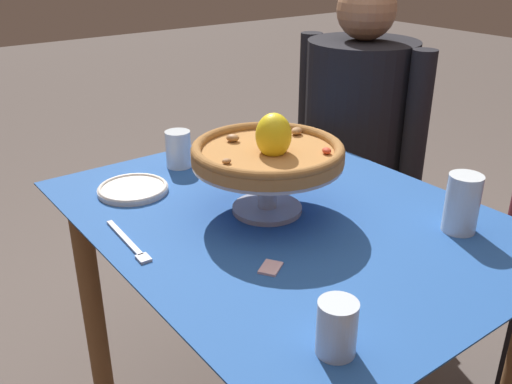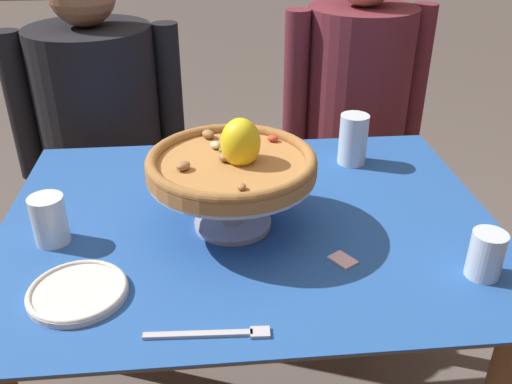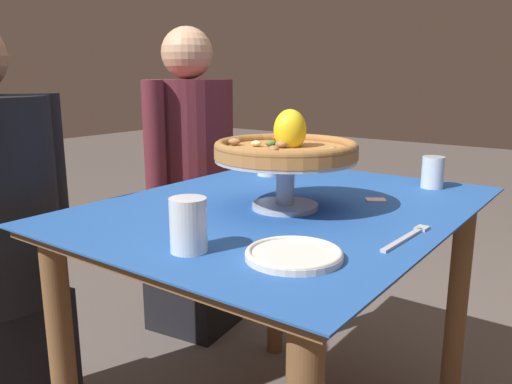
# 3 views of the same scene
# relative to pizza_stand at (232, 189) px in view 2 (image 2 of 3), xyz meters

# --- Properties ---
(dining_table) EXTENTS (1.06, 0.82, 0.74)m
(dining_table) POSITION_rel_pizza_stand_xyz_m (0.04, 0.02, -0.21)
(dining_table) COLOR brown
(dining_table) RESTS_ON ground
(pizza_stand) EXTENTS (0.34, 0.34, 0.13)m
(pizza_stand) POSITION_rel_pizza_stand_xyz_m (0.00, 0.00, 0.00)
(pizza_stand) COLOR #B7B7C1
(pizza_stand) RESTS_ON dining_table
(pizza) EXTENTS (0.34, 0.34, 0.11)m
(pizza) POSITION_rel_pizza_stand_xyz_m (0.00, 0.00, 0.06)
(pizza) COLOR #AD753D
(pizza) RESTS_ON pizza_stand
(water_glass_front_right) EXTENTS (0.06, 0.06, 0.09)m
(water_glass_front_right) POSITION_rel_pizza_stand_xyz_m (0.45, -0.22, -0.05)
(water_glass_front_right) COLOR silver
(water_glass_front_right) RESTS_ON dining_table
(water_glass_back_right) EXTENTS (0.07, 0.07, 0.13)m
(water_glass_back_right) POSITION_rel_pizza_stand_xyz_m (0.33, 0.28, -0.03)
(water_glass_back_right) COLOR silver
(water_glass_back_right) RESTS_ON dining_table
(water_glass_side_left) EXTENTS (0.07, 0.07, 0.10)m
(water_glass_side_left) POSITION_rel_pizza_stand_xyz_m (-0.37, -0.03, -0.04)
(water_glass_side_left) COLOR silver
(water_glass_side_left) RESTS_ON dining_table
(side_plate) EXTENTS (0.18, 0.18, 0.02)m
(side_plate) POSITION_rel_pizza_stand_xyz_m (-0.29, -0.20, -0.08)
(side_plate) COLOR silver
(side_plate) RESTS_ON dining_table
(dinner_fork) EXTENTS (0.21, 0.03, 0.01)m
(dinner_fork) POSITION_rel_pizza_stand_xyz_m (-0.05, -0.33, -0.09)
(dinner_fork) COLOR #B7B7C1
(dinner_fork) RESTS_ON dining_table
(sugar_packet) EXTENTS (0.06, 0.06, 0.00)m
(sugar_packet) POSITION_rel_pizza_stand_xyz_m (0.20, -0.15, -0.09)
(sugar_packet) COLOR beige
(sugar_packet) RESTS_ON dining_table
(diner_left) EXTENTS (0.53, 0.42, 1.20)m
(diner_left) POSITION_rel_pizza_stand_xyz_m (-0.39, 0.71, -0.23)
(diner_left) COLOR black
(diner_left) RESTS_ON ground
(diner_right) EXTENTS (0.50, 0.39, 1.24)m
(diner_right) POSITION_rel_pizza_stand_xyz_m (0.46, 0.75, -0.22)
(diner_right) COLOR black
(diner_right) RESTS_ON ground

